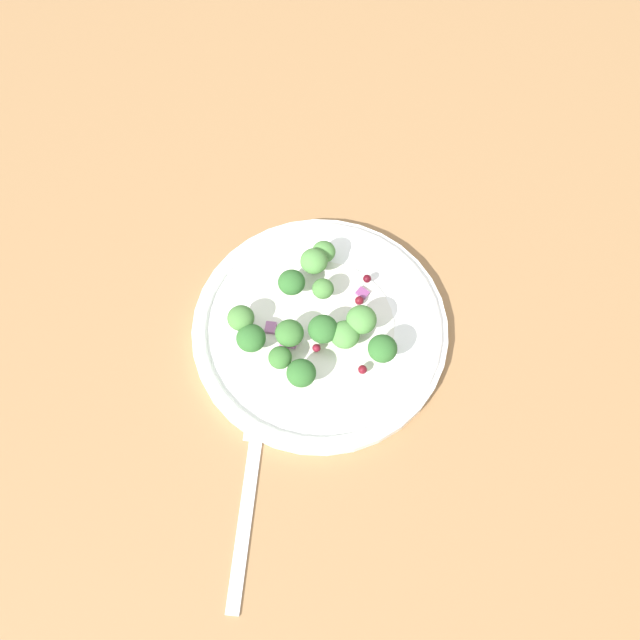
{
  "coord_description": "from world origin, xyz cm",
  "views": [
    {
      "loc": [
        -24.16,
        -6.67,
        62.24
      ],
      "look_at": [
        2.67,
        2.86,
        2.7
      ],
      "focal_mm": 38.14,
      "sensor_mm": 36.0,
      "label": 1
    }
  ],
  "objects_px": {
    "broccoli_floret_1": "(301,373)",
    "broccoli_floret_2": "(292,283)",
    "plate": "(320,328)",
    "broccoli_floret_0": "(382,349)",
    "fork": "(249,490)"
  },
  "relations": [
    {
      "from": "broccoli_floret_1",
      "to": "broccoli_floret_2",
      "type": "height_order",
      "value": "same"
    },
    {
      "from": "plate",
      "to": "broccoli_floret_1",
      "type": "relative_size",
      "value": 9.09
    },
    {
      "from": "broccoli_floret_1",
      "to": "plate",
      "type": "bearing_deg",
      "value": 3.02
    },
    {
      "from": "broccoli_floret_0",
      "to": "fork",
      "type": "bearing_deg",
      "value": 154.74
    },
    {
      "from": "plate",
      "to": "broccoli_floret_2",
      "type": "bearing_deg",
      "value": 56.46
    },
    {
      "from": "broccoli_floret_1",
      "to": "broccoli_floret_2",
      "type": "relative_size",
      "value": 1.02
    },
    {
      "from": "broccoli_floret_2",
      "to": "fork",
      "type": "height_order",
      "value": "broccoli_floret_2"
    },
    {
      "from": "broccoli_floret_0",
      "to": "fork",
      "type": "relative_size",
      "value": 0.15
    },
    {
      "from": "broccoli_floret_0",
      "to": "broccoli_floret_2",
      "type": "bearing_deg",
      "value": 69.8
    },
    {
      "from": "plate",
      "to": "broccoli_floret_2",
      "type": "xyz_separation_m",
      "value": [
        0.03,
        0.04,
        0.03
      ]
    },
    {
      "from": "broccoli_floret_1",
      "to": "broccoli_floret_2",
      "type": "xyz_separation_m",
      "value": [
        0.09,
        0.04,
        -0.0
      ]
    },
    {
      "from": "broccoli_floret_0",
      "to": "fork",
      "type": "height_order",
      "value": "broccoli_floret_0"
    },
    {
      "from": "plate",
      "to": "broccoli_floret_1",
      "type": "xyz_separation_m",
      "value": [
        -0.06,
        -0.0,
        0.03
      ]
    },
    {
      "from": "plate",
      "to": "fork",
      "type": "bearing_deg",
      "value": 177.47
    },
    {
      "from": "plate",
      "to": "broccoli_floret_0",
      "type": "height_order",
      "value": "broccoli_floret_0"
    }
  ]
}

